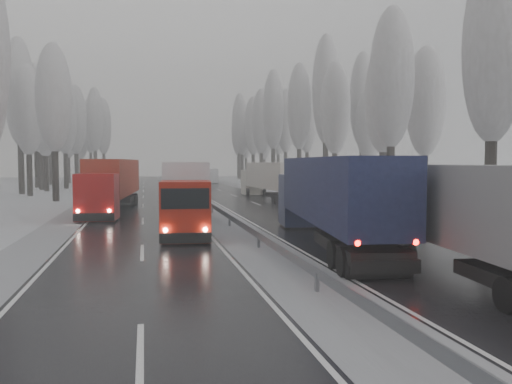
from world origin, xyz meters
name	(u,v)px	position (x,y,z in m)	size (l,w,h in m)	color
ground	(376,337)	(0.00, 0.00, 0.00)	(260.00, 260.00, 0.00)	silver
carriageway_right	(271,209)	(5.25, 30.00, 0.01)	(7.50, 200.00, 0.03)	black
carriageway_left	(143,212)	(-5.25, 30.00, 0.01)	(7.50, 200.00, 0.03)	black
median_slush	(209,211)	(0.00, 30.00, 0.02)	(3.00, 200.00, 0.04)	#9C9EA4
shoulder_right	(327,208)	(10.20, 30.00, 0.02)	(2.40, 200.00, 0.04)	#9C9EA4
shoulder_left	(77,214)	(-10.20, 30.00, 0.02)	(2.40, 200.00, 0.04)	#9C9EA4
median_guardrail	(209,204)	(0.00, 29.99, 0.60)	(0.12, 200.00, 0.76)	slate
tree_16	(494,48)	(15.04, 15.67, 10.67)	(3.60, 3.60, 16.53)	black
tree_18	(392,79)	(14.51, 27.03, 10.70)	(3.60, 3.60, 16.58)	black
tree_19	(426,102)	(20.02, 31.03, 9.42)	(3.60, 3.60, 14.57)	black
tree_20	(383,99)	(17.90, 35.17, 10.14)	(3.60, 3.60, 15.71)	black
tree_21	(385,87)	(20.12, 39.17, 12.00)	(3.60, 3.60, 18.62)	black
tree_22	(335,109)	(17.02, 45.60, 10.24)	(3.60, 3.60, 15.86)	black
tree_23	(369,125)	(23.31, 49.60, 8.77)	(3.60, 3.60, 13.55)	black
tree_24	(326,91)	(17.90, 51.02, 13.19)	(3.60, 3.60, 20.49)	black
tree_25	(363,101)	(24.81, 55.02, 12.52)	(3.60, 3.60, 19.44)	black
tree_26	(299,107)	(17.56, 61.27, 12.10)	(3.60, 3.60, 18.78)	black
tree_27	(334,116)	(24.72, 65.27, 11.36)	(3.60, 3.60, 17.62)	black
tree_28	(273,111)	(16.34, 71.95, 12.64)	(3.60, 3.60, 19.62)	black
tree_29	(307,119)	(23.71, 75.95, 11.67)	(3.60, 3.60, 18.11)	black
tree_30	(261,122)	(16.56, 81.70, 11.52)	(3.60, 3.60, 17.86)	black
tree_31	(286,122)	(22.48, 85.70, 11.97)	(3.60, 3.60, 18.58)	black
tree_32	(253,127)	(16.63, 89.21, 11.18)	(3.60, 3.60, 17.33)	black
tree_33	(264,137)	(19.77, 93.21, 9.26)	(3.60, 3.60, 14.33)	black
tree_34	(242,128)	(15.73, 96.32, 11.37)	(3.60, 3.60, 17.63)	black
tree_35	(278,128)	(24.94, 100.32, 11.77)	(3.60, 3.60, 18.25)	black
tree_36	(240,124)	(17.04, 106.16, 13.02)	(3.60, 3.60, 20.23)	black
tree_37	(264,135)	(24.02, 110.16, 10.56)	(3.60, 3.60, 16.37)	black
tree_38	(238,132)	(18.73, 116.73, 11.59)	(3.60, 3.60, 17.97)	black
tree_39	(246,138)	(21.55, 120.73, 10.45)	(3.60, 3.60, 16.19)	black
tree_62	(54,99)	(-13.94, 43.73, 10.36)	(3.60, 3.60, 16.04)	black
tree_64	(28,111)	(-18.26, 52.71, 9.96)	(3.60, 3.60, 15.42)	black
tree_65	(19,93)	(-20.05, 56.71, 12.55)	(3.60, 3.60, 19.48)	black
tree_66	(45,119)	(-18.16, 62.35, 9.84)	(3.60, 3.60, 15.23)	black
tree_67	(40,113)	(-19.54, 66.35, 11.03)	(3.60, 3.60, 17.09)	black
tree_68	(65,117)	(-16.58, 69.11, 10.75)	(3.60, 3.60, 16.65)	black
tree_69	(35,107)	(-21.42, 73.11, 12.46)	(3.60, 3.60, 19.35)	black
tree_70	(76,120)	(-16.33, 79.19, 11.03)	(3.60, 3.60, 17.09)	black
tree_71	(50,112)	(-21.09, 83.19, 12.63)	(3.60, 3.60, 19.61)	black
tree_72	(68,131)	(-18.93, 88.54, 9.76)	(3.60, 3.60, 15.11)	black
tree_73	(55,125)	(-21.82, 92.54, 11.11)	(3.60, 3.60, 17.22)	black
tree_74	(95,120)	(-15.07, 99.33, 12.67)	(3.60, 3.60, 19.68)	black
tree_75	(52,124)	(-24.20, 103.33, 11.99)	(3.60, 3.60, 18.60)	black
tree_76	(103,127)	(-14.05, 108.72, 11.95)	(3.60, 3.60, 18.55)	black
tree_77	(80,139)	(-19.66, 112.72, 9.26)	(3.60, 3.60, 14.32)	black
tree_78	(90,126)	(-17.56, 115.31, 12.59)	(3.60, 3.60, 19.55)	black
tree_79	(80,133)	(-20.33, 119.31, 11.01)	(3.60, 3.60, 17.07)	black
truck_grey_tarp	(452,210)	(5.65, 5.59, 2.27)	(3.83, 15.30, 3.89)	#444448
truck_blue_box	(329,194)	(3.47, 12.08, 2.45)	(4.54, 16.50, 4.20)	#1A2142
truck_cream_box	(270,178)	(7.83, 40.81, 2.30)	(3.16, 15.49, 3.95)	#BBB7A6
box_truck_distant	(209,176)	(6.88, 83.19, 1.42)	(2.36, 7.47, 2.78)	silver
truck_red_white	(188,189)	(-2.49, 21.01, 2.32)	(3.93, 15.65, 3.98)	#A11608
truck_red_red	(112,181)	(-7.59, 30.99, 2.45)	(4.00, 16.50, 4.20)	#A60A09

